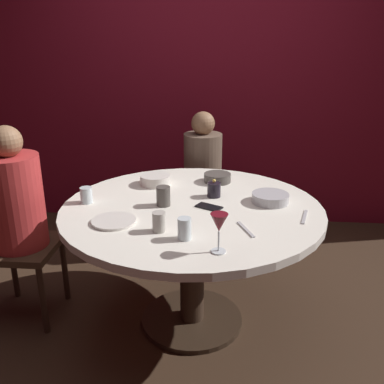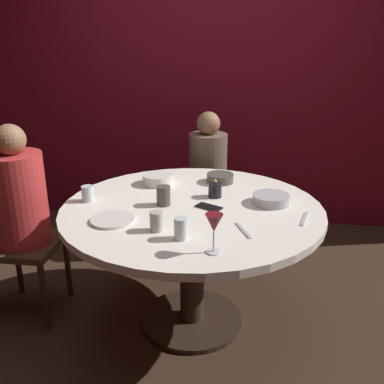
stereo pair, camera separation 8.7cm
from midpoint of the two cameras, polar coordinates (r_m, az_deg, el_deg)
name	(u,v)px [view 2 (the right image)]	position (r m, az deg, el deg)	size (l,w,h in m)	color
ground_plane	(192,321)	(2.69, 0.97, -16.81)	(8.00, 8.00, 0.00)	#382619
back_wall	(215,76)	(3.78, 3.84, 15.23)	(6.00, 0.10, 2.60)	maroon
dining_table	(192,230)	(2.38, 1.06, -5.05)	(1.42, 1.42, 0.75)	silver
seated_diner_left	(19,202)	(2.62, -21.22, -1.27)	(0.40, 0.40, 1.17)	#3F2D1E
seated_diner_back	(208,167)	(3.26, 2.89, 3.41)	(0.40, 0.40, 1.10)	#3F2D1E
candle_holder	(215,190)	(2.44, 4.11, 0.28)	(0.08, 0.08, 0.11)	black
wine_glass	(214,225)	(1.78, 4.35, -4.40)	(0.08, 0.08, 0.18)	silver
dinner_plate	(113,220)	(2.16, -9.40, -3.68)	(0.22, 0.22, 0.01)	silver
cell_phone	(209,207)	(2.30, 3.34, -2.04)	(0.07, 0.14, 0.01)	black
bowl_serving_large	(271,199)	(2.39, 11.54, -0.94)	(0.20, 0.20, 0.05)	#B7B7BC
bowl_salad_center	(158,179)	(2.66, -3.67, 1.68)	(0.19, 0.19, 0.06)	silver
bowl_small_white	(220,178)	(2.70, 4.69, 1.86)	(0.17, 0.17, 0.05)	#4C4742
cup_near_candle	(88,193)	(2.44, -12.70, -0.18)	(0.07, 0.07, 0.09)	silver
cup_by_left_diner	(156,221)	(2.02, -3.54, -3.93)	(0.06, 0.06, 0.10)	#B2ADA3
cup_by_right_diner	(182,229)	(1.93, -0.06, -4.91)	(0.06, 0.06, 0.10)	silver
cup_center_front	(163,196)	(2.32, -2.75, -0.51)	(0.08, 0.08, 0.11)	#4C4742
fork_near_plate	(243,230)	(2.05, 8.08, -5.09)	(0.02, 0.18, 0.01)	#B7B7BC
knife_near_plate	(304,219)	(2.24, 15.84, -3.45)	(0.02, 0.18, 0.01)	#B7B7BC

